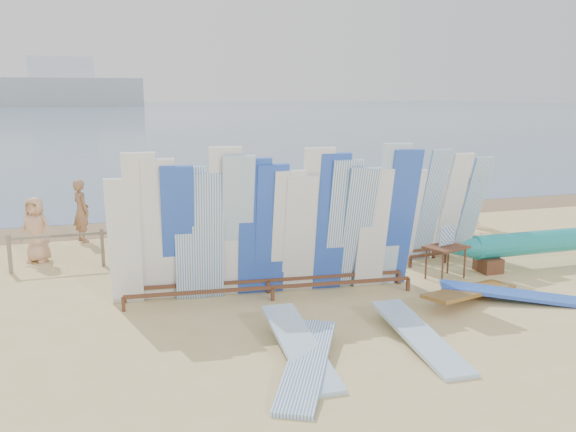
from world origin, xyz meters
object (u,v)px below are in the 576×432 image
object	(u,v)px
beachgoer_0	(36,230)
beachgoer_7	(379,197)
side_surfboard_rack	(442,210)
stroller	(309,227)
flat_board_d	(510,301)
flat_board_e	(307,372)
vendor_table	(445,261)
beachgoer_1	(81,211)
beach_chair_right	(341,232)
outrigger_canoe	(550,243)
flat_board_c	(470,300)
beachgoer_5	(317,194)
beachgoer_4	(246,202)
beachgoer_6	(368,200)
main_surfboard_rack	(271,230)
beachgoer_extra_0	(467,198)
beach_chair_left	(234,239)
beachgoer_3	(201,198)
flat_board_b	(419,344)
beachgoer_11	(144,205)
beachgoer_8	(454,202)
beachgoer_9	(440,191)

from	to	relation	value
beachgoer_0	beachgoer_7	bearing A→B (deg)	32.92
side_surfboard_rack	beachgoer_0	bearing A→B (deg)	156.32
stroller	beachgoer_0	distance (m)	6.95
flat_board_d	flat_board_e	world-z (taller)	flat_board_d
vendor_table	beachgoer_1	size ratio (longest dim) A/B	0.69
flat_board_e	beach_chair_right	bearing A→B (deg)	91.78
outrigger_canoe	flat_board_e	bearing A→B (deg)	-154.27
flat_board_c	beachgoer_7	size ratio (longest dim) A/B	1.50
stroller	beachgoer_5	size ratio (longest dim) A/B	0.54
beachgoer_4	beachgoer_6	size ratio (longest dim) A/B	0.96
main_surfboard_rack	outrigger_canoe	size ratio (longest dim) A/B	1.00
beachgoer_extra_0	beachgoer_7	distance (m)	2.67
beachgoer_5	beachgoer_extra_0	distance (m)	4.55
outrigger_canoe	beachgoer_4	distance (m)	8.22
beachgoer_extra_0	beachgoer_1	distance (m)	11.22
beachgoer_extra_0	beachgoer_1	bearing A→B (deg)	-66.95
beach_chair_left	flat_board_d	bearing A→B (deg)	-31.93
flat_board_d	beachgoer_4	distance (m)	8.33
beach_chair_left	beachgoer_7	distance (m)	5.04
beachgoer_7	outrigger_canoe	bearing A→B (deg)	39.13
beach_chair_left	beachgoer_1	size ratio (longest dim) A/B	0.55
beachgoer_3	beachgoer_6	xyz separation A→B (m)	(4.54, -2.17, 0.06)
beachgoer_1	beach_chair_right	bearing A→B (deg)	-131.73
flat_board_b	beachgoer_6	world-z (taller)	beachgoer_6
stroller	flat_board_c	bearing A→B (deg)	-78.51
beachgoer_11	beachgoer_0	world-z (taller)	beachgoer_11
stroller	beachgoer_4	bearing A→B (deg)	127.32
flat_board_b	vendor_table	bearing A→B (deg)	54.74
beachgoer_11	beachgoer_6	xyz separation A→B (m)	(6.31, -1.30, 0.03)
flat_board_e	beachgoer_8	size ratio (longest dim) A/B	1.62
beach_chair_left	beachgoer_5	distance (m)	4.16
beachgoer_11	beachgoer_9	world-z (taller)	beachgoer_11
flat_board_d	main_surfboard_rack	bearing A→B (deg)	95.87
beach_chair_right	beachgoer_11	distance (m)	5.58
main_surfboard_rack	stroller	world-z (taller)	main_surfboard_rack
flat_board_e	stroller	distance (m)	8.07
beachgoer_9	flat_board_b	bearing A→B (deg)	55.39
flat_board_d	beachgoer_5	bearing A→B (deg)	34.00
main_surfboard_rack	beachgoer_1	bearing A→B (deg)	126.78
flat_board_c	beachgoer_4	xyz separation A→B (m)	(-2.78, 7.22, 0.87)
outrigger_canoe	beachgoer_11	world-z (taller)	beachgoer_11
flat_board_b	beachgoer_11	bearing A→B (deg)	114.35
flat_board_d	flat_board_b	xyz separation A→B (m)	(-2.74, -1.30, 0.00)
beachgoer_8	beachgoer_7	bearing A→B (deg)	61.06
beach_chair_right	beachgoer_6	xyz separation A→B (m)	(1.20, 0.86, 0.69)
flat_board_d	beachgoer_6	distance (m)	6.56
beachgoer_extra_0	beachgoer_9	xyz separation A→B (m)	(0.02, 1.58, -0.05)
beachgoer_7	beachgoer_9	bearing A→B (deg)	125.81
flat_board_c	beachgoer_3	bearing A→B (deg)	-0.98
flat_board_d	flat_board_b	bearing A→B (deg)	141.82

